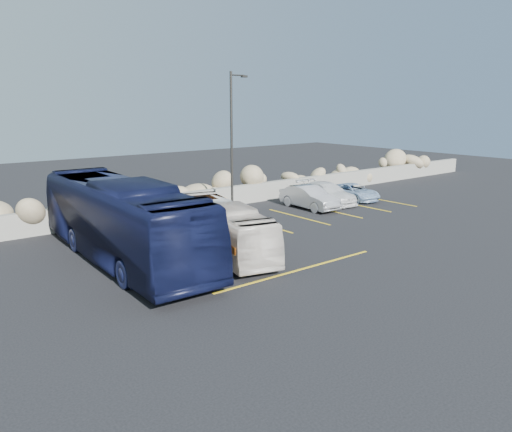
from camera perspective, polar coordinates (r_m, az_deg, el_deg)
ground at (r=20.07m, az=7.41°, el=-5.72°), size 90.00×90.00×0.00m
seawall at (r=29.26m, az=-9.58°, el=1.33°), size 60.00×0.40×1.20m
riprap_pile at (r=30.18m, az=-10.73°, el=2.99°), size 54.00×2.80×2.60m
parking_lines at (r=27.01m, az=5.88°, el=-0.81°), size 18.16×9.36×0.01m
lamppost at (r=28.01m, az=-2.72°, el=8.62°), size 1.14×0.18×8.00m
vintage_bus at (r=21.56m, az=-3.64°, el=-1.32°), size 3.61×8.00×2.17m
tour_coach at (r=21.02m, az=-15.07°, el=-0.45°), size 3.19×12.12×3.35m
car_b at (r=30.65m, az=6.12°, el=2.13°), size 1.58×4.22×1.38m
car_c at (r=32.45m, az=8.09°, el=2.62°), size 2.20×4.68×1.32m
car_d at (r=33.88m, az=11.07°, el=2.73°), size 2.04×3.97×1.07m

